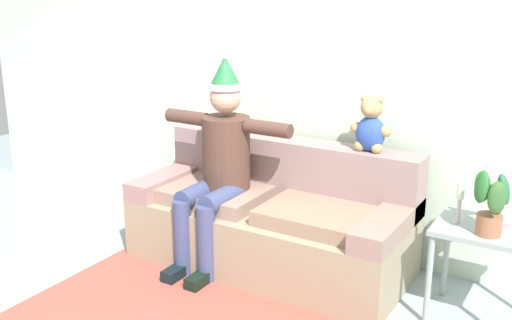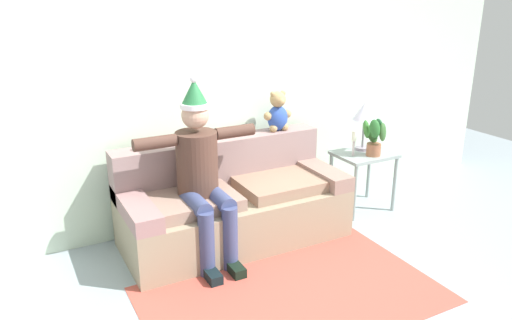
% 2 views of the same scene
% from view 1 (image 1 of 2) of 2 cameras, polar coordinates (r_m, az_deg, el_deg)
% --- Properties ---
extents(back_wall, '(7.00, 0.10, 2.70)m').
position_cam_1_polar(back_wall, '(4.47, 4.95, 8.64)').
color(back_wall, silver).
rests_on(back_wall, ground_plane).
extents(couch, '(1.96, 0.85, 0.87)m').
position_cam_1_polar(couch, '(4.30, 1.60, -5.63)').
color(couch, gray).
rests_on(couch, ground_plane).
extents(person_seated, '(1.02, 0.77, 1.51)m').
position_cam_1_polar(person_seated, '(4.20, -3.57, -0.01)').
color(person_seated, '#4F342A').
rests_on(person_seated, ground_plane).
extents(teddy_bear, '(0.29, 0.17, 0.38)m').
position_cam_1_polar(teddy_bear, '(4.06, 10.88, 3.16)').
color(teddy_bear, '#2D4CA6').
rests_on(teddy_bear, couch).
extents(side_table, '(0.56, 0.45, 0.60)m').
position_cam_1_polar(side_table, '(3.76, 20.95, -7.42)').
color(side_table, '#8F9C9A').
rests_on(side_table, ground_plane).
extents(table_lamp, '(0.24, 0.24, 0.49)m').
position_cam_1_polar(table_lamp, '(3.68, 22.68, -0.19)').
color(table_lamp, gray).
rests_on(table_lamp, side_table).
extents(potted_plant, '(0.24, 0.25, 0.39)m').
position_cam_1_polar(potted_plant, '(3.56, 21.52, -3.72)').
color(potted_plant, '#9D6043').
rests_on(potted_plant, side_table).
extents(candle_tall, '(0.04, 0.04, 0.25)m').
position_cam_1_polar(candle_tall, '(3.67, 18.90, -3.36)').
color(candle_tall, beige).
rests_on(candle_tall, side_table).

